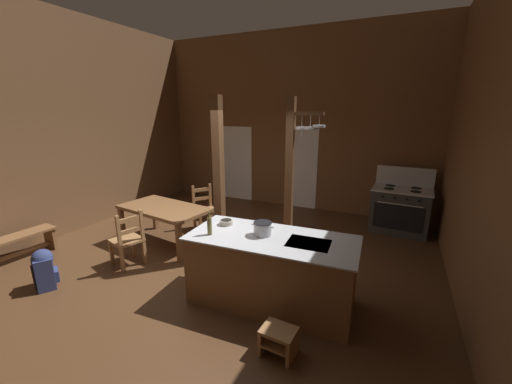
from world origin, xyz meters
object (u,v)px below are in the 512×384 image
kitchen_island (271,270)px  dining_table (164,211)px  step_stool (279,339)px  stove_range (400,209)px  bottle_tall_on_counter (210,226)px  bench_along_left_wall (12,245)px  ladderback_chair_by_post (128,240)px  stockpot_on_counter (263,229)px  ladderback_chair_near_window (205,209)px  backpack (44,268)px  mixing_bowl_on_counter (226,222)px

kitchen_island → dining_table: 2.68m
step_stool → dining_table: 3.43m
stove_range → step_stool: bearing=-104.2°
stove_range → bottle_tall_on_counter: 4.39m
dining_table → bottle_tall_on_counter: 2.13m
step_stool → bottle_tall_on_counter: bottle_tall_on_counter is taller
kitchen_island → step_stool: 0.96m
bottle_tall_on_counter → bench_along_left_wall: bearing=-171.1°
dining_table → ladderback_chair_by_post: (0.04, -0.93, -0.20)m
stove_range → bottle_tall_on_counter: (-2.26, -3.71, 0.58)m
stockpot_on_counter → ladderback_chair_by_post: bearing=-177.8°
step_stool → dining_table: bearing=150.7°
ladderback_chair_near_window → bottle_tall_on_counter: 2.64m
step_stool → backpack: (-3.50, -0.27, 0.14)m
ladderback_chair_by_post → bottle_tall_on_counter: size_ratio=3.02×
step_stool → mixing_bowl_on_counter: 1.71m
bench_along_left_wall → step_stool: bearing=0.2°
ladderback_chair_near_window → bench_along_left_wall: (-2.09, -2.63, -0.15)m
stove_range → ladderback_chair_by_post: bearing=-138.6°
mixing_bowl_on_counter → backpack: bearing=-152.4°
backpack → bottle_tall_on_counter: bottle_tall_on_counter is taller
ladderback_chair_near_window → stove_range: bearing=23.6°
step_stool → dining_table: dining_table is taller
kitchen_island → ladderback_chair_near_window: (-2.29, 1.80, -0.02)m
kitchen_island → bench_along_left_wall: kitchen_island is taller
backpack → stockpot_on_counter: size_ratio=1.93×
dining_table → bottle_tall_on_counter: (1.77, -1.11, 0.41)m
kitchen_island → bench_along_left_wall: bearing=-169.3°
dining_table → backpack: (-0.54, -1.93, -0.34)m
ladderback_chair_by_post → dining_table: bearing=92.3°
stockpot_on_counter → stove_range: bearing=64.6°
step_stool → bottle_tall_on_counter: 1.58m
stove_range → mixing_bowl_on_counter: 4.04m
ladderback_chair_by_post → bench_along_left_wall: ladderback_chair_by_post is taller
bottle_tall_on_counter → stove_range: bearing=58.6°
mixing_bowl_on_counter → stockpot_on_counter: bearing=-11.3°
ladderback_chair_by_post → mixing_bowl_on_counter: size_ratio=5.04×
ladderback_chair_near_window → ladderback_chair_by_post: size_ratio=1.00×
stove_range → bottle_tall_on_counter: size_ratio=4.20×
mixing_bowl_on_counter → ladderback_chair_near_window: bearing=132.7°
stockpot_on_counter → step_stool: bearing=-56.0°
dining_table → ladderback_chair_by_post: 0.95m
ladderback_chair_near_window → bench_along_left_wall: size_ratio=0.71×
kitchen_island → bottle_tall_on_counter: bearing=-160.9°
backpack → mixing_bowl_on_counter: 2.71m
dining_table → backpack: 2.03m
ladderback_chair_by_post → mixing_bowl_on_counter: bearing=7.0°
step_stool → dining_table: (-2.96, 1.66, 0.47)m
ladderback_chair_by_post → bench_along_left_wall: 2.03m
stove_range → step_stool: stove_range is taller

